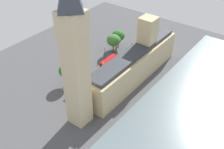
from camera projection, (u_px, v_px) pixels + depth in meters
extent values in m
plane|color=#4C4C4F|center=(129.00, 77.00, 127.53)|extent=(135.62, 135.62, 0.00)
cube|color=slate|center=(196.00, 105.00, 111.46)|extent=(40.34, 122.06, 0.25)
cube|color=tan|center=(133.00, 67.00, 122.79)|extent=(10.37, 57.26, 12.97)
cube|color=tan|center=(147.00, 45.00, 125.64)|extent=(6.91, 6.91, 26.31)
cube|color=#2D3338|center=(134.00, 53.00, 118.57)|extent=(7.88, 54.97, 1.60)
cone|color=tan|center=(155.00, 27.00, 137.29)|extent=(1.20, 1.20, 3.00)
cone|color=tan|center=(144.00, 35.00, 130.69)|extent=(1.20, 1.20, 2.61)
cone|color=tan|center=(132.00, 44.00, 124.06)|extent=(1.20, 1.20, 2.33)
cone|color=tan|center=(118.00, 53.00, 117.21)|extent=(1.20, 1.20, 2.82)
cone|color=tan|center=(103.00, 64.00, 110.50)|extent=(1.20, 1.20, 2.80)
cone|color=tan|center=(86.00, 76.00, 103.98)|extent=(1.20, 1.20, 2.15)
cube|color=#CCBA8E|center=(77.00, 83.00, 94.98)|extent=(6.90, 6.90, 34.87)
cube|color=#CCBA8E|center=(72.00, 25.00, 82.31)|extent=(7.59, 7.59, 8.87)
cylinder|color=silver|center=(63.00, 21.00, 84.24)|extent=(0.25, 5.24, 5.24)
torus|color=black|center=(63.00, 21.00, 84.24)|extent=(0.24, 5.48, 5.48)
cylinder|color=silver|center=(81.00, 20.00, 84.88)|extent=(5.24, 0.25, 5.24)
torus|color=black|center=(81.00, 20.00, 84.88)|extent=(5.48, 0.24, 5.48)
cube|color=#B7B7BC|center=(128.00, 50.00, 146.04)|extent=(1.94, 4.75, 0.75)
cube|color=black|center=(128.00, 49.00, 145.48)|extent=(1.60, 2.67, 0.65)
cylinder|color=black|center=(128.00, 49.00, 147.65)|extent=(0.26, 0.69, 0.68)
cylinder|color=black|center=(131.00, 50.00, 146.80)|extent=(0.26, 0.69, 0.68)
cylinder|color=black|center=(125.00, 51.00, 145.71)|extent=(0.26, 0.69, 0.68)
cylinder|color=black|center=(127.00, 52.00, 144.87)|extent=(0.26, 0.69, 0.68)
cube|color=#19472D|center=(123.00, 56.00, 141.32)|extent=(1.97, 4.75, 0.75)
cube|color=black|center=(123.00, 55.00, 141.06)|extent=(1.60, 2.68, 0.65)
cylinder|color=black|center=(122.00, 58.00, 140.17)|extent=(0.28, 0.69, 0.68)
cylinder|color=black|center=(120.00, 57.00, 141.01)|extent=(0.28, 0.69, 0.68)
cylinder|color=black|center=(126.00, 56.00, 142.06)|extent=(0.28, 0.69, 0.68)
cylinder|color=black|center=(123.00, 55.00, 142.90)|extent=(0.28, 0.69, 0.68)
cube|color=#B20C0F|center=(109.00, 62.00, 132.75)|extent=(2.70, 10.55, 4.20)
cube|color=black|center=(109.00, 62.00, 132.70)|extent=(2.75, 10.15, 0.70)
cylinder|color=black|center=(111.00, 62.00, 136.94)|extent=(0.37, 1.11, 1.10)
cylinder|color=black|center=(115.00, 64.00, 135.84)|extent=(0.37, 1.11, 1.10)
cylinder|color=black|center=(102.00, 69.00, 132.09)|extent=(0.37, 1.11, 1.10)
cylinder|color=black|center=(106.00, 70.00, 130.99)|extent=(0.37, 1.11, 1.10)
cube|color=gold|center=(92.00, 76.00, 126.95)|extent=(1.92, 4.12, 0.75)
cube|color=black|center=(92.00, 75.00, 126.42)|extent=(1.56, 2.33, 0.65)
cylinder|color=black|center=(93.00, 75.00, 128.39)|extent=(0.28, 0.69, 0.68)
cylinder|color=black|center=(95.00, 76.00, 127.57)|extent=(0.28, 0.69, 0.68)
cylinder|color=black|center=(89.00, 77.00, 126.76)|extent=(0.28, 0.69, 0.68)
cylinder|color=black|center=(91.00, 79.00, 125.94)|extent=(0.28, 0.69, 0.68)
cube|color=#B20C0F|center=(81.00, 83.00, 119.32)|extent=(2.64, 10.53, 4.20)
cube|color=black|center=(81.00, 83.00, 119.27)|extent=(2.69, 10.13, 0.70)
cylinder|color=black|center=(85.00, 82.00, 123.48)|extent=(0.36, 1.10, 1.10)
cylinder|color=black|center=(89.00, 84.00, 122.33)|extent=(0.36, 1.10, 1.10)
cylinder|color=black|center=(74.00, 90.00, 118.74)|extent=(0.36, 1.10, 1.10)
cylinder|color=black|center=(78.00, 92.00, 117.59)|extent=(0.36, 1.10, 1.10)
cylinder|color=gray|center=(116.00, 76.00, 126.82)|extent=(0.54, 0.54, 1.39)
sphere|color=#8C6647|center=(116.00, 75.00, 126.34)|extent=(0.27, 0.27, 0.27)
cube|color=gray|center=(116.00, 76.00, 126.94)|extent=(0.33, 0.15, 0.25)
cylinder|color=#336B60|center=(147.00, 51.00, 145.78)|extent=(0.55, 0.55, 1.28)
sphere|color=#8C6647|center=(147.00, 49.00, 145.33)|extent=(0.25, 0.25, 0.25)
cube|color=#336B60|center=(146.00, 51.00, 145.62)|extent=(0.31, 0.20, 0.23)
cylinder|color=brown|center=(67.00, 79.00, 122.10)|extent=(0.56, 0.56, 4.65)
ellipsoid|color=#2D6628|center=(66.00, 71.00, 119.36)|extent=(6.42, 6.42, 5.46)
cylinder|color=brown|center=(118.00, 43.00, 149.12)|extent=(0.56, 0.56, 4.35)
ellipsoid|color=#2D6628|center=(118.00, 35.00, 146.37)|extent=(6.85, 6.85, 5.82)
cylinder|color=brown|center=(116.00, 47.00, 146.39)|extent=(0.56, 0.56, 4.21)
ellipsoid|color=#387533|center=(116.00, 40.00, 144.06)|extent=(5.13, 5.13, 4.36)
cylinder|color=brown|center=(114.00, 49.00, 144.18)|extent=(0.56, 0.56, 4.67)
ellipsoid|color=#387533|center=(114.00, 40.00, 141.31)|extent=(7.01, 7.01, 5.96)
cylinder|color=black|center=(105.00, 53.00, 139.20)|extent=(0.18, 0.18, 6.17)
sphere|color=#F2EAC6|center=(105.00, 47.00, 137.25)|extent=(0.56, 0.56, 0.56)
cylinder|color=black|center=(112.00, 49.00, 142.95)|extent=(0.18, 0.18, 5.36)
sphere|color=#F2EAC6|center=(112.00, 44.00, 141.24)|extent=(0.56, 0.56, 0.56)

